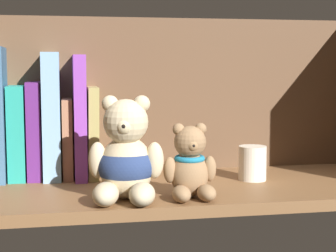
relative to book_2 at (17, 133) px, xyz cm
name	(u,v)px	position (x,y,z in cm)	size (l,w,h in cm)	color
shelf_board	(183,190)	(29.81, -11.63, -9.91)	(77.10, 30.23, 2.00)	brown
shelf_back_panel	(167,100)	(29.81, 4.09, 5.71)	(79.50, 1.20, 33.23)	brown
book_2	(17,133)	(0.00, 0.00, 0.00)	(3.16, 9.90, 17.82)	teal
book_3	(35,130)	(3.18, 0.00, 0.35)	(2.61, 9.79, 18.51)	#56226F
book_4	(52,116)	(6.43, 0.00, 3.10)	(3.28, 11.95, 24.02)	#79A4CC
book_5	(67,138)	(9.32, 0.00, -1.28)	(1.91, 10.62, 15.25)	#9A6649
book_6	(79,116)	(11.72, 0.00, 2.87)	(2.30, 14.46, 23.56)	purple
book_7	(92,132)	(14.15, 0.00, -0.15)	(1.96, 12.52, 17.53)	#9E9250
teddy_bear_larger	(126,159)	(18.44, -20.32, -2.29)	(12.56, 13.42, 16.84)	beige
teddy_bear_smaller	(190,166)	(28.90, -21.02, -3.69)	(8.86, 8.96, 12.23)	#93704C
pillar_candle	(252,163)	(43.65, -9.66, -5.67)	(5.23, 5.23, 6.48)	silver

